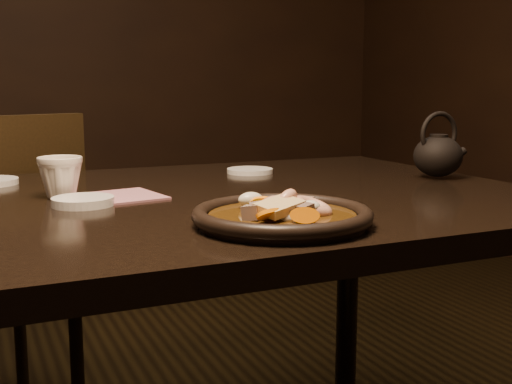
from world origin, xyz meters
name	(u,v)px	position (x,y,z in m)	size (l,w,h in m)	color
wall_back	(2,8)	(0.00, 3.00, 1.40)	(5.00, 0.02, 2.80)	black
table	(119,243)	(0.00, 0.00, 0.67)	(1.60, 0.90, 0.75)	black
plate	(282,217)	(0.18, -0.30, 0.76)	(0.26, 0.26, 0.03)	black
stirfry	(283,213)	(0.18, -0.30, 0.77)	(0.15, 0.17, 0.06)	#39230A
soy_dish	(83,201)	(-0.06, -0.02, 0.76)	(0.10, 0.10, 0.01)	white
saucer_right	(250,171)	(0.36, 0.24, 0.76)	(0.11, 0.11, 0.01)	white
tea_cup	(60,176)	(-0.08, 0.08, 0.79)	(0.08, 0.07, 0.08)	silver
napkin	(120,197)	(0.01, 0.04, 0.75)	(0.14, 0.14, 0.00)	#A3646F
teapot	(438,154)	(0.71, 0.00, 0.80)	(0.13, 0.11, 0.14)	black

